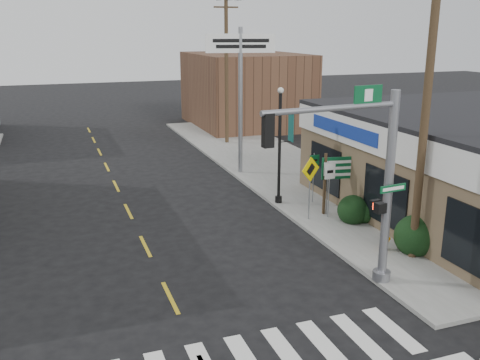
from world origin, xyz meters
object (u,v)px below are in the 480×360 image
object	(u,v)px
lamp_post	(281,137)
utility_pole_near	(427,100)
traffic_signal_pole	(369,170)
guide_sign	(338,174)
fire_hydrant	(386,239)
utility_pole_far	(226,70)
bare_tree	(474,141)
dance_center_sign	(240,66)

from	to	relation	value
lamp_post	utility_pole_near	size ratio (longest dim) A/B	0.49
traffic_signal_pole	guide_sign	bearing A→B (deg)	60.84
guide_sign	lamp_post	bearing A→B (deg)	138.91
traffic_signal_pole	lamp_post	size ratio (longest dim) A/B	1.18
fire_hydrant	lamp_post	distance (m)	6.62
traffic_signal_pole	fire_hydrant	world-z (taller)	traffic_signal_pole
utility_pole_near	traffic_signal_pole	bearing A→B (deg)	-155.18
utility_pole_far	fire_hydrant	bearing A→B (deg)	-92.00
fire_hydrant	bare_tree	distance (m)	4.40
fire_hydrant	bare_tree	xyz separation A→B (m)	(2.86, -0.48, 3.31)
dance_center_sign	guide_sign	bearing A→B (deg)	-66.32
bare_tree	utility_pole_near	distance (m)	2.79
guide_sign	fire_hydrant	world-z (taller)	guide_sign
traffic_signal_pole	fire_hydrant	xyz separation A→B (m)	(2.14, 1.92, -3.12)
lamp_post	dance_center_sign	distance (m)	6.02
traffic_signal_pole	utility_pole_far	distance (m)	21.07
utility_pole_near	utility_pole_far	distance (m)	19.73
utility_pole_far	utility_pole_near	bearing A→B (deg)	-90.41
bare_tree	utility_pole_far	world-z (taller)	utility_pole_far
guide_sign	utility_pole_near	xyz separation A→B (m)	(0.15, -4.74, 3.53)
fire_hydrant	utility_pole_far	distance (m)	19.44
lamp_post	fire_hydrant	bearing A→B (deg)	-90.69
lamp_post	utility_pole_near	world-z (taller)	utility_pole_near
dance_center_sign	utility_pole_near	bearing A→B (deg)	-70.05
fire_hydrant	guide_sign	bearing A→B (deg)	84.61
fire_hydrant	bare_tree	size ratio (longest dim) A/B	0.15
bare_tree	utility_pole_near	xyz separation A→B (m)	(-2.33, -0.31, 1.50)
utility_pole_far	traffic_signal_pole	bearing A→B (deg)	-97.67
traffic_signal_pole	lamp_post	xyz separation A→B (m)	(0.86, 7.90, -0.60)
traffic_signal_pole	bare_tree	bearing A→B (deg)	10.06
bare_tree	lamp_post	bearing A→B (deg)	122.64
traffic_signal_pole	utility_pole_near	bearing A→B (deg)	17.00
lamp_post	utility_pole_far	bearing A→B (deg)	68.81
utility_pole_far	dance_center_sign	bearing A→B (deg)	-103.34
fire_hydrant	dance_center_sign	size ratio (longest dim) A/B	0.09
utility_pole_near	lamp_post	bearing A→B (deg)	106.79
traffic_signal_pole	lamp_post	bearing A→B (deg)	77.83
guide_sign	dance_center_sign	xyz separation A→B (m)	(-1.52, 7.45, 3.85)
traffic_signal_pole	fire_hydrant	size ratio (longest dim) A/B	8.51
fire_hydrant	bare_tree	bearing A→B (deg)	-9.53
guide_sign	utility_pole_near	world-z (taller)	utility_pole_near
utility_pole_far	bare_tree	bearing A→B (deg)	-83.56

